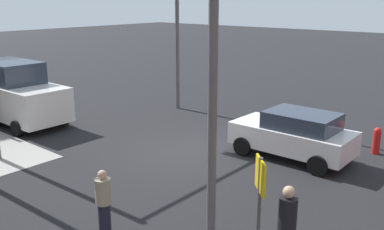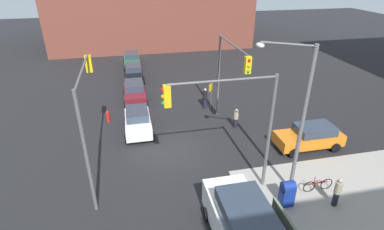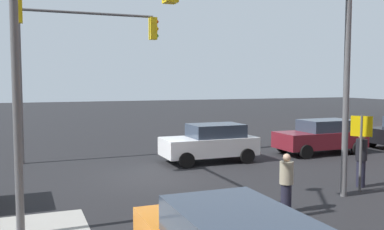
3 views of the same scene
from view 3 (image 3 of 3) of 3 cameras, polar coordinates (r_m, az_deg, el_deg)
ground_plane at (r=15.58m, az=-4.78°, el=-8.27°), size 120.00×120.00×0.00m
traffic_signal_nw_corner at (r=12.10m, az=11.98°, el=10.15°), size 5.82×0.36×6.50m
traffic_signal_se_corner at (r=19.23m, az=-15.02°, el=8.01°), size 6.08×0.36×6.50m
traffic_signal_ne_corner at (r=12.24m, az=-22.43°, el=9.77°), size 0.36×5.55×6.50m
warning_sign_two_way at (r=14.34m, az=21.62°, el=-3.03°), size 0.48×0.48×2.40m
fire_hydrant at (r=21.17m, az=4.99°, el=-3.54°), size 0.26×0.26×0.94m
hatchback_maroon at (r=21.25m, az=16.91°, el=-2.71°), size 4.28×2.02×1.62m
sedan_white at (r=18.28m, az=2.49°, el=-3.67°), size 3.99×2.02×1.62m
pedestrian_crossing at (r=11.61m, az=12.47°, el=-8.74°), size 0.36×0.36×1.56m
pedestrian_walking_north at (r=14.99m, az=21.63°, el=-5.38°), size 0.36×0.36×1.81m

